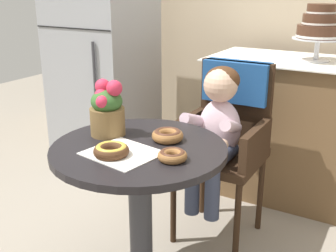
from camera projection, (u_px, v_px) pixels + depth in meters
cafe_table at (140, 193)px, 1.77m from camera, size 0.72×0.72×0.72m
wicker_chair at (228, 122)px, 2.24m from camera, size 0.42×0.45×0.95m
seated_child at (217, 124)px, 2.10m from camera, size 0.27×0.32×0.73m
paper_napkin at (122, 153)px, 1.62m from camera, size 0.30×0.28×0.00m
donut_front at (168, 135)px, 1.75m from camera, size 0.13×0.13×0.05m
donut_mid at (172, 155)px, 1.55m from camera, size 0.11×0.11×0.04m
donut_side at (111, 150)px, 1.59m from camera, size 0.14×0.14×0.04m
flower_vase at (107, 109)px, 1.79m from camera, size 0.15×0.15×0.25m
display_counter at (331, 135)px, 2.59m from camera, size 1.56×0.62×0.90m
tiered_cake_stand at (319, 27)px, 2.44m from camera, size 0.30×0.30×0.33m
refrigerator at (103, 54)px, 3.05m from camera, size 0.64×0.63×1.70m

